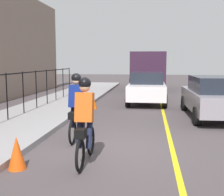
# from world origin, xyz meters

# --- Properties ---
(ground_plane) EXTENTS (80.00, 80.00, 0.00)m
(ground_plane) POSITION_xyz_m (0.00, 0.00, 0.00)
(ground_plane) COLOR #473F42
(lane_line_centre) EXTENTS (36.00, 0.12, 0.01)m
(lane_line_centre) POSITION_xyz_m (0.00, -1.60, 0.00)
(lane_line_centre) COLOR yellow
(lane_line_centre) RESTS_ON ground
(cyclist_lead) EXTENTS (1.71, 0.36, 1.83)m
(cyclist_lead) POSITION_xyz_m (-1.20, 0.29, 0.91)
(cyclist_lead) COLOR black
(cyclist_lead) RESTS_ON ground
(cyclist_follow) EXTENTS (1.71, 0.36, 1.83)m
(cyclist_follow) POSITION_xyz_m (0.58, 0.93, 0.91)
(cyclist_follow) COLOR black
(cyclist_follow) RESTS_ON ground
(patrol_sedan) EXTENTS (4.45, 2.02, 1.58)m
(patrol_sedan) POSITION_xyz_m (4.32, -3.42, 0.82)
(patrol_sedan) COLOR gray
(patrol_sedan) RESTS_ON ground
(parked_sedan_rear) EXTENTS (4.41, 1.94, 1.58)m
(parked_sedan_rear) POSITION_xyz_m (8.01, -0.87, 0.82)
(parked_sedan_rear) COLOR white
(parked_sedan_rear) RESTS_ON ground
(box_truck_background) EXTENTS (6.77, 2.69, 2.78)m
(box_truck_background) POSITION_xyz_m (15.52, -0.77, 1.55)
(box_truck_background) COLOR #321B30
(box_truck_background) RESTS_ON ground
(traffic_cone_near) EXTENTS (0.36, 0.36, 0.67)m
(traffic_cone_near) POSITION_xyz_m (-1.68, 1.57, 0.33)
(traffic_cone_near) COLOR #E54F11
(traffic_cone_near) RESTS_ON ground
(traffic_cone_far) EXTENTS (0.36, 0.36, 0.62)m
(traffic_cone_far) POSITION_xyz_m (5.83, 1.52, 0.31)
(traffic_cone_far) COLOR #F85D08
(traffic_cone_far) RESTS_ON ground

